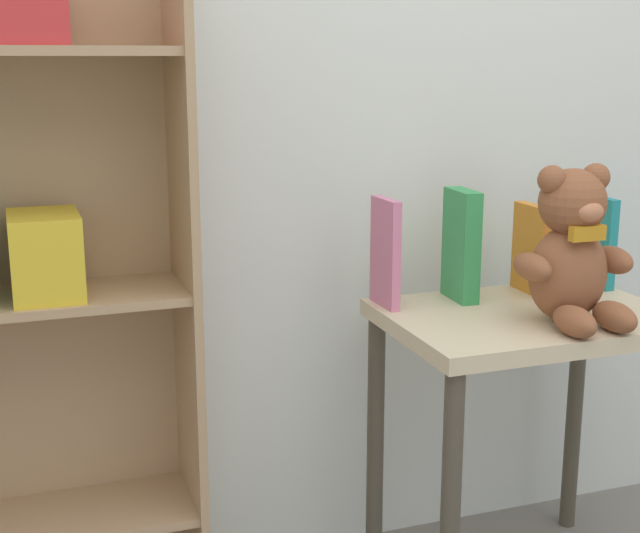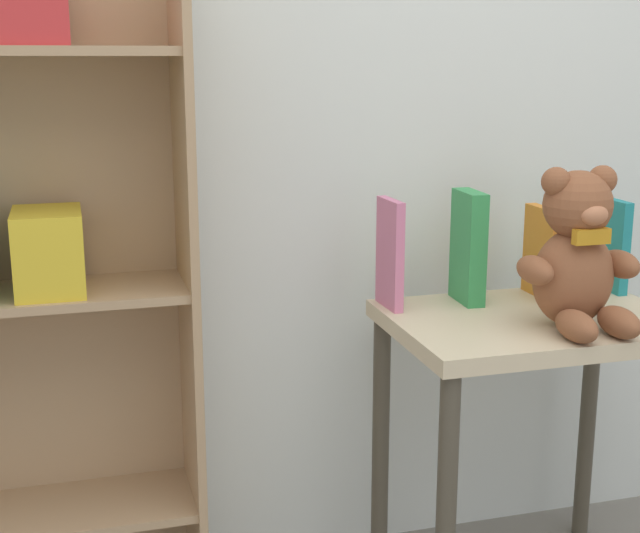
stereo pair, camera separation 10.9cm
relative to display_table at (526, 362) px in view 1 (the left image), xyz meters
name	(u,v)px [view 1 (the left image)]	position (x,y,z in m)	size (l,w,h in m)	color
wall_back	(375,35)	(-0.23, 0.34, 0.70)	(4.80, 0.06, 2.50)	silver
display_table	(526,362)	(0.00, 0.00, 0.00)	(0.61, 0.44, 0.66)	beige
teddy_bear	(573,252)	(0.04, -0.09, 0.26)	(0.25, 0.23, 0.33)	brown
book_standing_pink	(385,253)	(-0.28, 0.15, 0.24)	(0.02, 0.11, 0.24)	#D17093
book_standing_green	(461,245)	(-0.09, 0.14, 0.24)	(0.04, 0.12, 0.25)	#33934C
book_standing_orange	(532,249)	(0.09, 0.14, 0.22)	(0.03, 0.13, 0.21)	orange
book_standing_teal	(597,241)	(0.28, 0.15, 0.22)	(0.02, 0.12, 0.22)	teal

